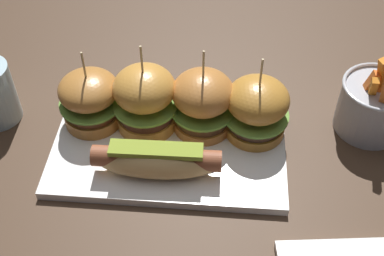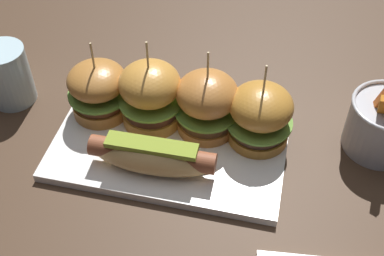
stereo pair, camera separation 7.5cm
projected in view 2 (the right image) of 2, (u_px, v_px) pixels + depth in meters
name	position (u px, v px, depth m)	size (l,w,h in m)	color
ground_plane	(170.00, 149.00, 0.79)	(3.00, 3.00, 0.00)	#422D1E
platter_main	(170.00, 146.00, 0.79)	(0.35, 0.21, 0.01)	white
hot_dog	(152.00, 156.00, 0.73)	(0.18, 0.06, 0.05)	#DDAF69
slider_far_left	(98.00, 90.00, 0.80)	(0.10, 0.10, 0.13)	#AB6E30
slider_center_left	(150.00, 94.00, 0.78)	(0.10, 0.10, 0.15)	#C58637
slider_center_right	(207.00, 103.00, 0.77)	(0.10, 0.10, 0.15)	#B67233
slider_far_right	(260.00, 115.00, 0.75)	(0.10, 0.10, 0.14)	#B67A2E
fries_bucket	(384.00, 123.00, 0.76)	(0.11, 0.11, 0.14)	#A8AAB2
water_glass	(8.00, 75.00, 0.84)	(0.07, 0.07, 0.10)	silver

